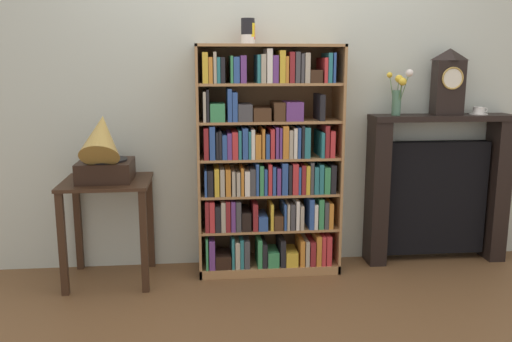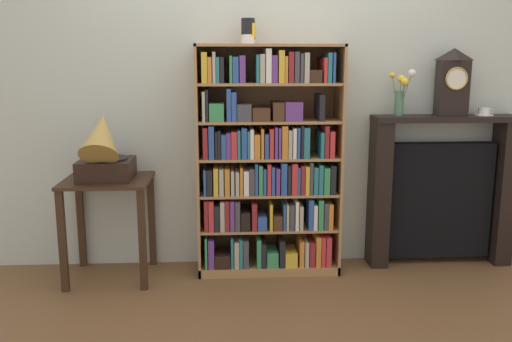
% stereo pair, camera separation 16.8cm
% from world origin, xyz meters
% --- Properties ---
extents(ground_plane, '(7.70, 6.40, 0.02)m').
position_xyz_m(ground_plane, '(0.00, 0.00, -0.01)').
color(ground_plane, brown).
extents(wall_back, '(4.70, 0.08, 2.60)m').
position_xyz_m(wall_back, '(0.08, 0.32, 1.30)').
color(wall_back, beige).
rests_on(wall_back, ground).
extents(bookshelf, '(0.97, 0.33, 1.55)m').
position_xyz_m(bookshelf, '(-0.01, 0.11, 0.73)').
color(bookshelf, '#A87A4C').
rests_on(bookshelf, ground).
extents(cup_stack, '(0.09, 0.09, 0.17)m').
position_xyz_m(cup_stack, '(-0.14, 0.15, 1.64)').
color(cup_stack, white).
rests_on(cup_stack, bookshelf).
extents(side_table_left, '(0.56, 0.51, 0.69)m').
position_xyz_m(side_table_left, '(-1.08, 0.03, 0.52)').
color(side_table_left, '#382316').
rests_on(side_table_left, ground).
extents(gramophone, '(0.34, 0.46, 0.50)m').
position_xyz_m(gramophone, '(-1.08, -0.02, 0.88)').
color(gramophone, black).
rests_on(gramophone, side_table_left).
extents(fireplace_mantel, '(1.02, 0.23, 1.08)m').
position_xyz_m(fireplace_mantel, '(1.24, 0.19, 0.53)').
color(fireplace_mantel, black).
rests_on(fireplace_mantel, ground).
extents(mantel_clock, '(0.20, 0.13, 0.46)m').
position_xyz_m(mantel_clock, '(1.27, 0.17, 1.31)').
color(mantel_clock, black).
rests_on(mantel_clock, fireplace_mantel).
extents(flower_vase, '(0.14, 0.16, 0.32)m').
position_xyz_m(flower_vase, '(0.91, 0.16, 1.24)').
color(flower_vase, '#4C7A60').
rests_on(flower_vase, fireplace_mantel).
extents(teacup_with_saucer, '(0.13, 0.13, 0.05)m').
position_xyz_m(teacup_with_saucer, '(1.51, 0.17, 1.10)').
color(teacup_with_saucer, white).
rests_on(teacup_with_saucer, fireplace_mantel).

